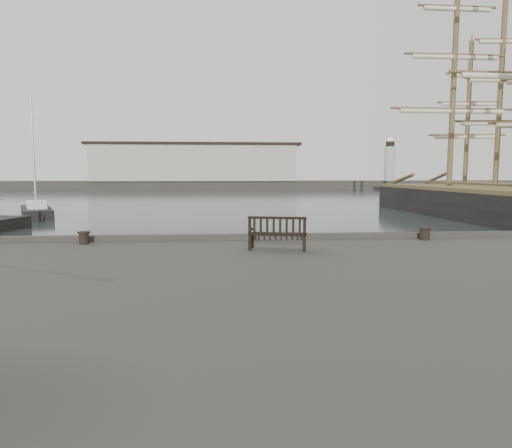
{
  "coord_description": "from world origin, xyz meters",
  "views": [
    {
      "loc": [
        -1.99,
        -14.53,
        3.66
      ],
      "look_at": [
        -0.93,
        -0.5,
        2.1
      ],
      "focal_mm": 32.0,
      "sensor_mm": 36.0,
      "label": 1
    }
  ],
  "objects_px": {
    "yacht_d": "(36,214)",
    "tall_ship_far": "(494,200)",
    "bench": "(278,240)",
    "bollard_left": "(84,238)",
    "bollard_right": "(425,234)"
  },
  "relations": [
    {
      "from": "bench",
      "to": "yacht_d",
      "type": "xyz_separation_m",
      "value": [
        -17.17,
        27.38,
        -1.62
      ]
    },
    {
      "from": "bench",
      "to": "tall_ship_far",
      "type": "xyz_separation_m",
      "value": [
        28.27,
        35.41,
        -1.06
      ]
    },
    {
      "from": "yacht_d",
      "to": "bench",
      "type": "bearing_deg",
      "value": -81.71
    },
    {
      "from": "bollard_left",
      "to": "bench",
      "type": "bearing_deg",
      "value": -15.13
    },
    {
      "from": "bench",
      "to": "bollard_right",
      "type": "xyz_separation_m",
      "value": [
        4.92,
        1.58,
        -0.09
      ]
    },
    {
      "from": "bench",
      "to": "yacht_d",
      "type": "height_order",
      "value": "yacht_d"
    },
    {
      "from": "yacht_d",
      "to": "tall_ship_far",
      "type": "bearing_deg",
      "value": -13.78
    },
    {
      "from": "yacht_d",
      "to": "bollard_left",
      "type": "bearing_deg",
      "value": -89.79
    },
    {
      "from": "bench",
      "to": "bollard_right",
      "type": "distance_m",
      "value": 5.17
    },
    {
      "from": "bench",
      "to": "tall_ship_far",
      "type": "relative_size",
      "value": 0.06
    },
    {
      "from": "yacht_d",
      "to": "tall_ship_far",
      "type": "height_order",
      "value": "tall_ship_far"
    },
    {
      "from": "yacht_d",
      "to": "tall_ship_far",
      "type": "distance_m",
      "value": 46.15
    },
    {
      "from": "bollard_left",
      "to": "bollard_right",
      "type": "bearing_deg",
      "value": 0.3
    },
    {
      "from": "bench",
      "to": "bollard_left",
      "type": "distance_m",
      "value": 5.85
    },
    {
      "from": "yacht_d",
      "to": "tall_ship_far",
      "type": "xyz_separation_m",
      "value": [
        45.44,
        8.03,
        0.55
      ]
    }
  ]
}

